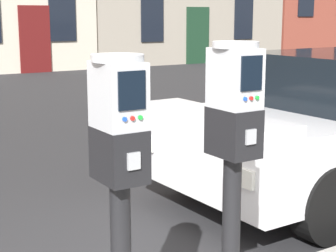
# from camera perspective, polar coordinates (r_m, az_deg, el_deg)

# --- Properties ---
(parking_meter_near_kerb) EXTENTS (0.22, 0.25, 1.50)m
(parking_meter_near_kerb) POSITION_cam_1_polar(r_m,az_deg,el_deg) (2.32, -5.03, -4.11)
(parking_meter_near_kerb) COLOR black
(parking_meter_near_kerb) RESTS_ON sidewalk_slab
(parking_meter_twin_adjacent) EXTENTS (0.22, 0.25, 1.53)m
(parking_meter_twin_adjacent) POSITION_cam_1_polar(r_m,az_deg,el_deg) (2.64, 6.76, -1.69)
(parking_meter_twin_adjacent) COLOR black
(parking_meter_twin_adjacent) RESTS_ON sidewalk_slab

